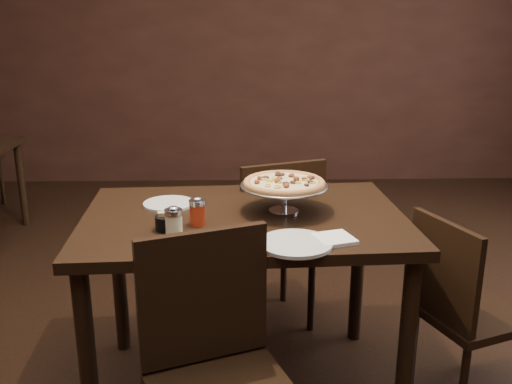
{
  "coord_description": "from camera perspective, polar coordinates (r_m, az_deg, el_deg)",
  "views": [
    {
      "loc": [
        0.03,
        -2.08,
        1.57
      ],
      "look_at": [
        0.08,
        0.15,
        0.89
      ],
      "focal_mm": 40.0,
      "sensor_mm": 36.0,
      "label": 1
    }
  ],
  "objects": [
    {
      "name": "pepper_flake_shaker",
      "position": [
        2.19,
        -5.88,
        -1.97
      ],
      "size": [
        0.06,
        0.06,
        0.11
      ],
      "color": "#9A240E",
      "rests_on": "dining_table"
    },
    {
      "name": "plate_near",
      "position": [
        2.01,
        3.96,
        -5.16
      ],
      "size": [
        0.26,
        0.26,
        0.01
      ],
      "primitive_type": "cylinder",
      "color": "silver",
      "rests_on": "dining_table"
    },
    {
      "name": "serving_spatula",
      "position": [
        2.26,
        3.17,
        0.36
      ],
      "size": [
        0.16,
        0.16,
        0.02
      ],
      "rotation": [
        0.0,
        0.0,
        -0.89
      ],
      "color": "silver",
      "rests_on": "pizza_stand"
    },
    {
      "name": "chair_far",
      "position": [
        2.9,
        1.73,
        -4.61
      ],
      "size": [
        0.55,
        0.55,
        0.92
      ],
      "rotation": [
        0.0,
        0.0,
        3.49
      ],
      "color": "black",
      "rests_on": "ground"
    },
    {
      "name": "packet_caddy",
      "position": [
        2.17,
        -8.91,
        -2.99
      ],
      "size": [
        0.09,
        0.09,
        0.07
      ],
      "rotation": [
        0.0,
        0.0,
        0.12
      ],
      "color": "black",
      "rests_on": "dining_table"
    },
    {
      "name": "room",
      "position": [
        2.11,
        -0.49,
        12.37
      ],
      "size": [
        6.04,
        7.04,
        2.84
      ],
      "color": "black",
      "rests_on": "ground"
    },
    {
      "name": "chair_near",
      "position": [
        1.89,
        -3.94,
        -17.2
      ],
      "size": [
        0.56,
        0.56,
        0.93
      ],
      "rotation": [
        0.0,
        0.0,
        0.37
      ],
      "color": "black",
      "rests_on": "ground"
    },
    {
      "name": "napkin_stack",
      "position": [
        2.06,
        7.83,
        -4.66
      ],
      "size": [
        0.16,
        0.16,
        0.01
      ],
      "primitive_type": "cube",
      "rotation": [
        0.0,
        0.0,
        0.31
      ],
      "color": "white",
      "rests_on": "dining_table"
    },
    {
      "name": "parmesan_shaker",
      "position": [
        2.09,
        -8.22,
        -2.97
      ],
      "size": [
        0.07,
        0.07,
        0.11
      ],
      "color": "#F5EFBF",
      "rests_on": "dining_table"
    },
    {
      "name": "chair_side",
      "position": [
        2.51,
        19.77,
        -10.58
      ],
      "size": [
        0.5,
        0.5,
        0.83
      ],
      "rotation": [
        0.0,
        0.0,
        1.94
      ],
      "color": "black",
      "rests_on": "ground"
    },
    {
      "name": "plate_left",
      "position": [
        2.46,
        -8.73,
        -1.16
      ],
      "size": [
        0.22,
        0.22,
        0.01
      ],
      "primitive_type": "cylinder",
      "color": "silver",
      "rests_on": "dining_table"
    },
    {
      "name": "dining_table",
      "position": [
        2.34,
        -1.19,
        -4.76
      ],
      "size": [
        1.34,
        0.93,
        0.81
      ],
      "rotation": [
        0.0,
        0.0,
        0.05
      ],
      "color": "black",
      "rests_on": "ground"
    },
    {
      "name": "pizza_stand",
      "position": [
        2.31,
        2.82,
        0.87
      ],
      "size": [
        0.36,
        0.36,
        0.15
      ],
      "color": "silver",
      "rests_on": "dining_table"
    }
  ]
}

